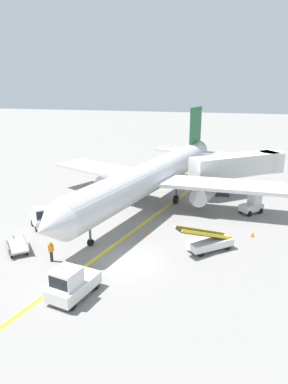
# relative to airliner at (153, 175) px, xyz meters

# --- Properties ---
(ground_plane) EXTENTS (300.00, 300.00, 0.00)m
(ground_plane) POSITION_rel_airliner_xyz_m (1.39, -13.56, -3.42)
(ground_plane) COLOR gray
(taxi_line_yellow) EXTENTS (17.54, 78.18, 0.01)m
(taxi_line_yellow) POSITION_rel_airliner_xyz_m (-0.12, -8.56, -3.41)
(taxi_line_yellow) COLOR yellow
(taxi_line_yellow) RESTS_ON ground
(airliner) EXTENTS (27.97, 35.06, 10.10)m
(airliner) POSITION_rel_airliner_xyz_m (0.00, 0.00, 0.00)
(airliner) COLOR silver
(airliner) RESTS_ON ground
(jet_bridge) EXTENTS (11.48, 10.02, 4.85)m
(jet_bridge) POSITION_rel_airliner_xyz_m (9.83, 7.61, 0.12)
(jet_bridge) COLOR silver
(jet_bridge) RESTS_ON ground
(pushback_tug) EXTENTS (2.59, 3.91, 2.20)m
(pushback_tug) POSITION_rel_airliner_xyz_m (-0.70, -19.08, -2.42)
(pushback_tug) COLOR silver
(pushback_tug) RESTS_ON ground
(baggage_tug_near_wing) EXTENTS (2.61, 2.62, 2.10)m
(baggage_tug_near_wing) POSITION_rel_airliner_xyz_m (-8.67, -9.50, -2.49)
(baggage_tug_near_wing) COLOR silver
(baggage_tug_near_wing) RESTS_ON ground
(baggage_tug_by_cargo_door) EXTENTS (2.61, 2.62, 2.10)m
(baggage_tug_by_cargo_door) POSITION_rel_airliner_xyz_m (10.81, -0.02, -2.49)
(baggage_tug_by_cargo_door) COLOR silver
(baggage_tug_by_cargo_door) RESTS_ON ground
(belt_loader_forward_hold) EXTENTS (4.59, 4.23, 2.59)m
(belt_loader_forward_hold) POSITION_rel_airliner_xyz_m (7.16, -10.05, -2.64)
(belt_loader_forward_hold) COLOR silver
(belt_loader_forward_hold) RESTS_ON ground
(baggage_cart_loaded) EXTENTS (3.12, 3.33, 0.94)m
(baggage_cart_loaded) POSITION_rel_airliner_xyz_m (-7.99, -14.31, -2.95)
(baggage_cart_loaded) COLOR #A5A5A8
(baggage_cart_loaded) RESTS_ON ground
(ground_crew_marshaller) EXTENTS (0.36, 0.24, 1.70)m
(ground_crew_marshaller) POSITION_rel_airliner_xyz_m (-4.38, -15.13, -2.51)
(ground_crew_marshaller) COLOR #26262D
(ground_crew_marshaller) RESTS_ON ground
(safety_cone_nose_left) EXTENTS (0.36, 0.36, 0.44)m
(safety_cone_nose_left) POSITION_rel_airliner_xyz_m (-8.70, -7.28, -3.20)
(safety_cone_nose_left) COLOR orange
(safety_cone_nose_left) RESTS_ON ground
(safety_cone_nose_right) EXTENTS (0.36, 0.36, 0.44)m
(safety_cone_nose_right) POSITION_rel_airliner_xyz_m (-4.02, -6.15, -3.20)
(safety_cone_nose_right) COLOR orange
(safety_cone_nose_right) RESTS_ON ground
(safety_cone_wingtip_left) EXTENTS (0.36, 0.36, 0.44)m
(safety_cone_wingtip_left) POSITION_rel_airliner_xyz_m (10.73, -6.32, -3.20)
(safety_cone_wingtip_left) COLOR orange
(safety_cone_wingtip_left) RESTS_ON ground
(safety_cone_wingtip_right) EXTENTS (0.36, 0.36, 0.44)m
(safety_cone_wingtip_right) POSITION_rel_airliner_xyz_m (4.92, 4.08, -3.20)
(safety_cone_wingtip_right) COLOR orange
(safety_cone_wingtip_right) RESTS_ON ground
(safety_cone_tail_area) EXTENTS (0.36, 0.36, 0.44)m
(safety_cone_tail_area) POSITION_rel_airliner_xyz_m (1.47, -8.17, -3.20)
(safety_cone_tail_area) COLOR orange
(safety_cone_tail_area) RESTS_ON ground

